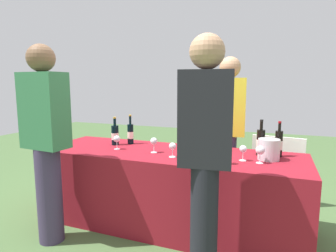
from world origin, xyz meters
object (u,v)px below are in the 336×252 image
at_px(wine_bottle_1, 130,134).
at_px(wine_glass_2, 173,147).
at_px(wine_glass_0, 117,139).
at_px(wine_glass_5, 260,151).
at_px(guest_1, 205,150).
at_px(wine_bottle_2, 207,138).
at_px(menu_board, 277,170).
at_px(wine_bottle_4, 279,143).
at_px(server_pouring, 228,126).
at_px(wine_glass_1, 154,142).
at_px(ice_bucket, 269,149).
at_px(guest_0, 46,137).
at_px(wine_bottle_0, 115,135).
at_px(wine_glass_3, 228,152).
at_px(wine_bottle_3, 261,142).
at_px(wine_glass_4, 243,150).

xyz_separation_m(wine_bottle_1, wine_glass_2, (0.63, -0.37, -0.02)).
bearing_deg(wine_glass_0, wine_glass_5, -0.62).
bearing_deg(wine_bottle_1, guest_1, -40.34).
height_order(wine_bottle_2, menu_board, wine_bottle_2).
relative_size(wine_bottle_4, server_pouring, 0.19).
height_order(wine_bottle_4, wine_glass_1, wine_bottle_4).
xyz_separation_m(wine_glass_1, ice_bucket, (1.02, 0.13, -0.02)).
bearing_deg(wine_glass_5, wine_bottle_1, 167.54).
distance_m(wine_bottle_2, wine_glass_1, 0.51).
bearing_deg(server_pouring, wine_bottle_1, 13.92).
height_order(wine_glass_0, guest_0, guest_0).
relative_size(ice_bucket, server_pouring, 0.11).
height_order(wine_bottle_2, ice_bucket, wine_bottle_2).
relative_size(wine_bottle_0, wine_glass_3, 2.16).
distance_m(wine_bottle_3, guest_1, 0.92).
xyz_separation_m(wine_glass_0, wine_glass_2, (0.62, -0.09, -0.01)).
bearing_deg(wine_glass_1, wine_bottle_1, 145.17).
bearing_deg(guest_1, guest_0, 170.86).
height_order(wine_bottle_1, menu_board, wine_bottle_1).
relative_size(wine_bottle_0, guest_0, 0.18).
relative_size(wine_bottle_2, guest_1, 0.20).
bearing_deg(wine_bottle_3, wine_bottle_0, -176.70).
relative_size(wine_bottle_0, wine_bottle_3, 0.92).
xyz_separation_m(wine_bottle_1, menu_board, (1.50, 0.72, -0.45)).
relative_size(wine_bottle_3, ice_bucket, 1.80).
relative_size(wine_bottle_2, wine_glass_2, 2.61).
bearing_deg(wine_bottle_4, wine_glass_2, -157.32).
bearing_deg(wine_glass_4, wine_bottle_0, 172.96).
height_order(wine_glass_1, wine_glass_5, wine_glass_5).
bearing_deg(wine_bottle_2, server_pouring, 71.55).
height_order(ice_bucket, guest_1, guest_1).
height_order(wine_bottle_2, wine_bottle_4, wine_bottle_2).
distance_m(wine_bottle_0, wine_glass_3, 1.28).
bearing_deg(wine_glass_1, wine_glass_0, -179.27).
height_order(wine_bottle_2, guest_1, guest_1).
distance_m(wine_bottle_0, ice_bucket, 1.55).
bearing_deg(wine_glass_1, wine_bottle_2, 30.24).
bearing_deg(wine_glass_0, wine_glass_2, -8.10).
xyz_separation_m(wine_glass_0, wine_glass_5, (1.36, -0.01, 0.00)).
bearing_deg(wine_bottle_4, wine_glass_5, -115.53).
height_order(wine_bottle_4, wine_glass_4, wine_bottle_4).
bearing_deg(wine_glass_4, wine_glass_0, -179.36).
height_order(wine_glass_5, guest_0, guest_0).
bearing_deg(wine_glass_0, wine_glass_1, 0.73).
relative_size(wine_glass_3, ice_bucket, 0.76).
relative_size(wine_glass_1, wine_glass_3, 1.04).
bearing_deg(wine_bottle_1, wine_glass_1, -34.83).
distance_m(wine_glass_3, guest_1, 0.48).
distance_m(server_pouring, menu_board, 0.81).
xyz_separation_m(wine_bottle_4, guest_1, (-0.45, -0.88, 0.09)).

